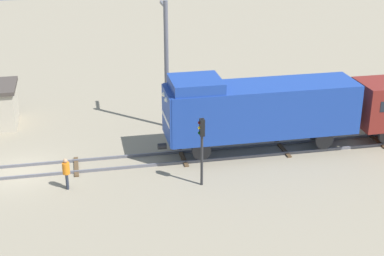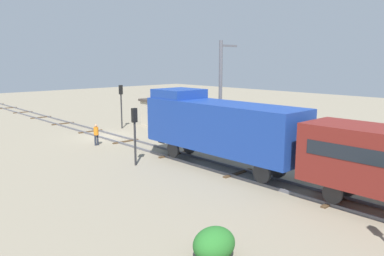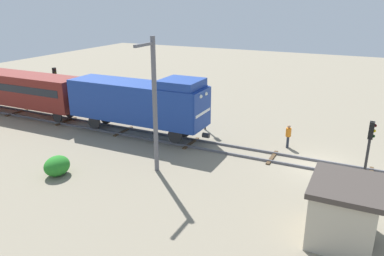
% 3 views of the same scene
% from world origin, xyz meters
% --- Properties ---
extents(ground_plane, '(109.38, 109.38, 0.00)m').
position_xyz_m(ground_plane, '(0.00, 0.00, 0.00)').
color(ground_plane, gray).
extents(railway_track, '(2.40, 72.92, 0.16)m').
position_xyz_m(railway_track, '(0.00, -0.00, 0.07)').
color(railway_track, '#595960').
rests_on(railway_track, ground).
extents(locomotive, '(2.90, 11.60, 4.60)m').
position_xyz_m(locomotive, '(0.00, 13.52, 2.77)').
color(locomotive, navy).
rests_on(locomotive, railway_track).
extents(traffic_signal_near, '(0.32, 0.34, 4.30)m').
position_xyz_m(traffic_signal_near, '(-3.20, -2.59, 2.98)').
color(traffic_signal_near, '#262628').
rests_on(traffic_signal_near, ground).
extents(traffic_signal_mid, '(0.32, 0.34, 3.71)m').
position_xyz_m(traffic_signal_mid, '(3.40, 9.46, 2.60)').
color(traffic_signal_mid, '#262628').
rests_on(traffic_signal_mid, ground).
extents(worker_near_track, '(0.38, 0.38, 1.70)m').
position_xyz_m(worker_near_track, '(2.40, 2.55, 1.00)').
color(worker_near_track, '#262B38').
rests_on(worker_near_track, ground).
extents(catenary_mast, '(1.94, 0.28, 8.20)m').
position_xyz_m(catenary_mast, '(-5.06, 9.04, 4.35)').
color(catenary_mast, '#595960').
rests_on(catenary_mast, ground).
extents(relay_hut, '(3.50, 2.90, 2.74)m').
position_xyz_m(relay_hut, '(-7.50, -1.91, 1.39)').
color(relay_hut, '#B2A893').
rests_on(relay_hut, ground).
extents(bush_near, '(1.67, 1.36, 1.21)m').
position_xyz_m(bush_near, '(-8.20, 14.11, 0.61)').
color(bush_near, '#267C26').
rests_on(bush_near, ground).
extents(bush_mid, '(1.57, 1.29, 1.14)m').
position_xyz_m(bush_mid, '(8.09, 21.00, 0.57)').
color(bush_mid, '#256726').
rests_on(bush_mid, ground).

